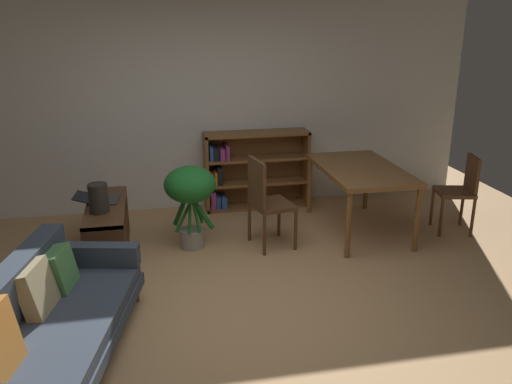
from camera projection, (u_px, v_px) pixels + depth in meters
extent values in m
plane|color=tan|center=(246.00, 308.00, 4.59)|extent=(8.16, 8.16, 0.00)
cube|color=silver|center=(206.00, 101.00, 6.67)|extent=(6.80, 0.10, 2.70)
cylinder|color=#56351E|center=(136.00, 294.00, 4.69)|extent=(0.04, 0.04, 0.14)
cylinder|color=#56351E|center=(57.00, 293.00, 4.70)|extent=(0.04, 0.04, 0.14)
cube|color=#384251|center=(56.00, 343.00, 3.79)|extent=(1.24, 2.13, 0.10)
cube|color=#384251|center=(54.00, 331.00, 3.75)|extent=(1.19, 2.04, 0.10)
cube|color=#384251|center=(4.00, 301.00, 3.69)|extent=(0.59, 1.91, 0.37)
cube|color=#384251|center=(93.00, 255.00, 4.59)|extent=(0.80, 0.31, 0.19)
cube|color=tan|center=(37.00, 289.00, 3.88)|extent=(0.26, 0.40, 0.38)
cube|color=#4C894C|center=(58.00, 270.00, 4.22)|extent=(0.28, 0.36, 0.34)
cube|color=#56351E|center=(111.00, 210.00, 6.11)|extent=(0.39, 0.04, 0.54)
cube|color=#56351E|center=(104.00, 253.00, 5.03)|extent=(0.39, 0.04, 0.54)
cube|color=#56351E|center=(108.00, 230.00, 5.57)|extent=(0.39, 1.16, 0.04)
cube|color=#56351E|center=(106.00, 207.00, 5.49)|extent=(0.39, 1.20, 0.04)
cube|color=#56351E|center=(110.00, 251.00, 5.65)|extent=(0.39, 1.16, 0.04)
cube|color=#333338|center=(107.00, 200.00, 5.61)|extent=(0.26, 0.34, 0.02)
cube|color=black|center=(85.00, 197.00, 5.57)|extent=(0.24, 0.32, 0.07)
cylinder|color=#2D2823|center=(98.00, 198.00, 5.24)|extent=(0.19, 0.19, 0.29)
cylinder|color=slate|center=(98.00, 192.00, 5.22)|extent=(0.10, 0.10, 0.01)
cylinder|color=#9E9389|center=(192.00, 238.00, 5.77)|extent=(0.26, 0.26, 0.20)
cylinder|color=#1E6B28|center=(202.00, 213.00, 5.69)|extent=(0.27, 0.06, 0.39)
cylinder|color=#1E6B28|center=(197.00, 205.00, 5.76)|extent=(0.17, 0.22, 0.49)
cylinder|color=#1E6B28|center=(182.00, 206.00, 5.73)|extent=(0.21, 0.24, 0.50)
cylinder|color=#1E6B28|center=(184.00, 217.00, 5.65)|extent=(0.20, 0.08, 0.33)
cylinder|color=#1E6B28|center=(190.00, 211.00, 5.60)|extent=(0.07, 0.16, 0.47)
cylinder|color=#1E6B28|center=(195.00, 211.00, 5.62)|extent=(0.11, 0.14, 0.46)
ellipsoid|color=#1E6B28|center=(190.00, 184.00, 5.57)|extent=(0.54, 0.54, 0.38)
cylinder|color=brown|center=(310.00, 186.00, 6.68)|extent=(0.06, 0.06, 0.70)
cylinder|color=brown|center=(348.00, 225.00, 5.44)|extent=(0.06, 0.06, 0.70)
cylinder|color=brown|center=(367.00, 182.00, 6.82)|extent=(0.06, 0.06, 0.70)
cylinder|color=brown|center=(417.00, 220.00, 5.58)|extent=(0.06, 0.06, 0.70)
cube|color=brown|center=(361.00, 169.00, 6.01)|extent=(0.85, 1.44, 0.05)
cylinder|color=#56351E|center=(441.00, 218.00, 5.99)|extent=(0.04, 0.04, 0.45)
cylinder|color=#56351E|center=(432.00, 207.00, 6.32)|extent=(0.04, 0.04, 0.45)
cylinder|color=#56351E|center=(473.00, 218.00, 5.98)|extent=(0.04, 0.04, 0.45)
cylinder|color=#56351E|center=(462.00, 207.00, 6.32)|extent=(0.04, 0.04, 0.45)
cube|color=#56351E|center=(454.00, 192.00, 6.08)|extent=(0.46, 0.46, 0.04)
cube|color=#56351E|center=(472.00, 174.00, 6.00)|extent=(0.11, 0.35, 0.40)
cylinder|color=#56351E|center=(279.00, 217.00, 6.02)|extent=(0.04, 0.04, 0.44)
cylinder|color=#56351E|center=(296.00, 230.00, 5.66)|extent=(0.04, 0.04, 0.44)
cylinder|color=#56351E|center=(249.00, 222.00, 5.89)|extent=(0.04, 0.04, 0.44)
cylinder|color=#56351E|center=(264.00, 235.00, 5.53)|extent=(0.04, 0.04, 0.44)
cube|color=#56351E|center=(272.00, 205.00, 5.70)|extent=(0.47, 0.52, 0.04)
cube|color=#56351E|center=(257.00, 183.00, 5.55)|extent=(0.11, 0.40, 0.49)
cube|color=brown|center=(206.00, 173.00, 6.73)|extent=(0.04, 0.33, 0.98)
cube|color=brown|center=(305.00, 167.00, 6.97)|extent=(0.04, 0.33, 0.98)
cube|color=brown|center=(257.00, 133.00, 6.70)|extent=(1.32, 0.33, 0.04)
cube|color=brown|center=(257.00, 205.00, 7.00)|extent=(1.32, 0.33, 0.04)
cube|color=brown|center=(254.00, 167.00, 6.99)|extent=(1.29, 0.04, 0.98)
cube|color=brown|center=(257.00, 182.00, 6.90)|extent=(1.29, 0.32, 0.04)
cube|color=brown|center=(257.00, 158.00, 6.80)|extent=(1.29, 0.32, 0.04)
cube|color=#993884|center=(213.00, 199.00, 6.83)|extent=(0.06, 0.24, 0.22)
cube|color=#2D5199|center=(218.00, 201.00, 6.84)|extent=(0.05, 0.20, 0.15)
cube|color=#2D5199|center=(223.00, 201.00, 6.87)|extent=(0.07, 0.26, 0.15)
cube|color=red|center=(211.00, 178.00, 6.74)|extent=(0.04, 0.24, 0.16)
cube|color=orange|center=(215.00, 177.00, 6.74)|extent=(0.03, 0.20, 0.17)
cube|color=black|center=(219.00, 175.00, 6.75)|extent=(0.06, 0.25, 0.22)
cube|color=#2D5199|center=(210.00, 152.00, 6.64)|extent=(0.04, 0.28, 0.18)
cube|color=black|center=(216.00, 153.00, 6.64)|extent=(0.07, 0.23, 0.16)
cube|color=#993884|center=(222.00, 153.00, 6.66)|extent=(0.06, 0.23, 0.14)
cube|color=#993884|center=(227.00, 152.00, 6.68)|extent=(0.04, 0.28, 0.18)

